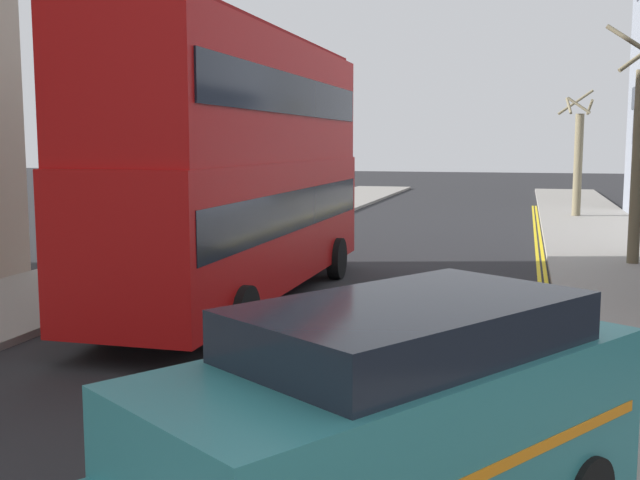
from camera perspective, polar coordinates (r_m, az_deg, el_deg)
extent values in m
cube|color=gray|center=(20.48, -15.49, -2.45)|extent=(4.00, 80.00, 0.14)
cube|color=yellow|center=(15.75, 16.85, -5.62)|extent=(0.10, 56.00, 0.01)
cube|color=yellow|center=(15.75, 16.27, -5.61)|extent=(0.10, 56.00, 0.01)
cube|color=#B20F0F|center=(16.43, -5.77, 1.32)|extent=(2.51, 10.80, 2.60)
cube|color=#B20F0F|center=(16.37, -5.89, 10.24)|extent=(2.46, 10.59, 2.50)
cube|color=black|center=(16.41, -5.78, 2.37)|extent=(2.54, 10.37, 0.84)
cube|color=black|center=(16.38, -5.89, 10.59)|extent=(2.53, 10.15, 0.80)
cube|color=yellow|center=(21.46, -0.68, 6.89)|extent=(2.00, 0.06, 0.44)
cube|color=maroon|center=(16.49, -5.95, 14.75)|extent=(2.26, 9.72, 0.10)
cylinder|color=black|center=(20.13, -5.67, -1.09)|extent=(0.30, 1.04, 1.04)
cylinder|color=black|center=(19.39, 1.26, -1.37)|extent=(0.30, 1.04, 1.04)
cylinder|color=black|center=(14.17, -15.32, -4.86)|extent=(0.30, 1.04, 1.04)
cylinder|color=black|center=(13.10, -5.80, -5.62)|extent=(0.30, 1.04, 1.04)
cube|color=teal|center=(6.71, 5.92, -14.58)|extent=(4.18, 4.97, 1.50)
cube|color=black|center=(6.56, 6.91, -7.73)|extent=(3.11, 3.49, 0.76)
cube|color=orange|center=(6.69, 5.93, -14.18)|extent=(3.99, 4.67, 0.10)
cylinder|color=black|center=(8.50, 8.11, -14.14)|extent=(0.56, 0.69, 0.68)
cylinder|color=#6B6047|center=(36.54, 18.65, 5.31)|extent=(0.38, 0.38, 4.58)
cylinder|color=#6B6047|center=(36.65, 19.45, 9.31)|extent=(0.25, 0.89, 0.67)
cylinder|color=#6B6047|center=(37.31, 18.49, 9.70)|extent=(1.58, 0.46, 1.16)
cylinder|color=#6B6047|center=(36.46, 18.04, 9.48)|extent=(0.28, 1.06, 0.79)
cylinder|color=#6B6047|center=(36.07, 18.71, 9.48)|extent=(1.05, 0.33, 0.78)
cylinder|color=#6B6047|center=(22.54, 22.55, 4.98)|extent=(0.32, 0.32, 5.23)
cylinder|color=#6B6047|center=(23.01, 22.35, 12.30)|extent=(0.89, 0.47, 0.69)
cylinder|color=#6B6047|center=(21.90, 22.56, 13.24)|extent=(1.58, 0.63, 1.19)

